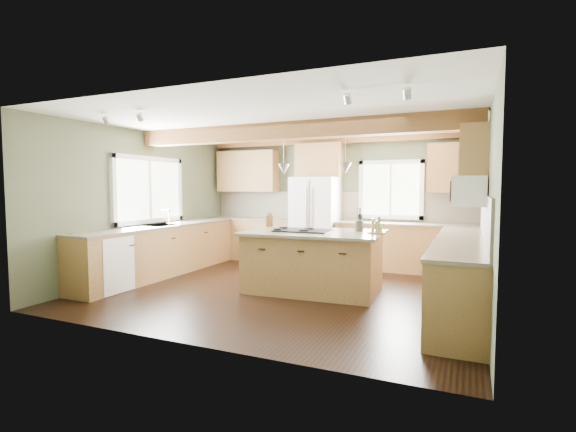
% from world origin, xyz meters
% --- Properties ---
extents(floor, '(5.60, 5.60, 0.00)m').
position_xyz_m(floor, '(0.00, 0.00, 0.00)').
color(floor, black).
rests_on(floor, ground).
extents(ceiling, '(5.60, 5.60, 0.00)m').
position_xyz_m(ceiling, '(0.00, 0.00, 2.60)').
color(ceiling, silver).
rests_on(ceiling, wall_back).
extents(wall_back, '(5.60, 0.00, 5.60)m').
position_xyz_m(wall_back, '(0.00, 2.50, 1.30)').
color(wall_back, '#4A513A').
rests_on(wall_back, ground).
extents(wall_left, '(0.00, 5.00, 5.00)m').
position_xyz_m(wall_left, '(-2.80, 0.00, 1.30)').
color(wall_left, '#4A513A').
rests_on(wall_left, ground).
extents(wall_right, '(0.00, 5.00, 5.00)m').
position_xyz_m(wall_right, '(2.80, 0.00, 1.30)').
color(wall_right, '#4A513A').
rests_on(wall_right, ground).
extents(ceiling_beam, '(5.55, 0.26, 0.26)m').
position_xyz_m(ceiling_beam, '(0.00, 0.10, 2.47)').
color(ceiling_beam, brown).
rests_on(ceiling_beam, ceiling).
extents(soffit_trim, '(5.55, 0.20, 0.10)m').
position_xyz_m(soffit_trim, '(0.00, 2.40, 2.54)').
color(soffit_trim, brown).
rests_on(soffit_trim, ceiling).
extents(backsplash_back, '(5.58, 0.03, 0.58)m').
position_xyz_m(backsplash_back, '(0.00, 2.48, 1.21)').
color(backsplash_back, brown).
rests_on(backsplash_back, wall_back).
extents(backsplash_right, '(0.03, 3.70, 0.58)m').
position_xyz_m(backsplash_right, '(2.78, 0.05, 1.21)').
color(backsplash_right, brown).
rests_on(backsplash_right, wall_right).
extents(base_cab_back_left, '(2.02, 0.60, 0.88)m').
position_xyz_m(base_cab_back_left, '(-1.79, 2.20, 0.44)').
color(base_cab_back_left, brown).
rests_on(base_cab_back_left, floor).
extents(counter_back_left, '(2.06, 0.64, 0.04)m').
position_xyz_m(counter_back_left, '(-1.79, 2.20, 0.90)').
color(counter_back_left, '#484234').
rests_on(counter_back_left, base_cab_back_left).
extents(base_cab_back_right, '(2.62, 0.60, 0.88)m').
position_xyz_m(base_cab_back_right, '(1.49, 2.20, 0.44)').
color(base_cab_back_right, brown).
rests_on(base_cab_back_right, floor).
extents(counter_back_right, '(2.66, 0.64, 0.04)m').
position_xyz_m(counter_back_right, '(1.49, 2.20, 0.90)').
color(counter_back_right, '#484234').
rests_on(counter_back_right, base_cab_back_right).
extents(base_cab_left, '(0.60, 3.70, 0.88)m').
position_xyz_m(base_cab_left, '(-2.50, 0.05, 0.44)').
color(base_cab_left, brown).
rests_on(base_cab_left, floor).
extents(counter_left, '(0.64, 3.74, 0.04)m').
position_xyz_m(counter_left, '(-2.50, 0.05, 0.90)').
color(counter_left, '#484234').
rests_on(counter_left, base_cab_left).
extents(base_cab_right, '(0.60, 3.70, 0.88)m').
position_xyz_m(base_cab_right, '(2.50, 0.05, 0.44)').
color(base_cab_right, brown).
rests_on(base_cab_right, floor).
extents(counter_right, '(0.64, 3.74, 0.04)m').
position_xyz_m(counter_right, '(2.50, 0.05, 0.90)').
color(counter_right, '#484234').
rests_on(counter_right, base_cab_right).
extents(upper_cab_back_left, '(1.40, 0.35, 0.90)m').
position_xyz_m(upper_cab_back_left, '(-1.99, 2.33, 1.95)').
color(upper_cab_back_left, brown).
rests_on(upper_cab_back_left, wall_back).
extents(upper_cab_over_fridge, '(0.96, 0.35, 0.70)m').
position_xyz_m(upper_cab_over_fridge, '(-0.30, 2.33, 2.15)').
color(upper_cab_over_fridge, brown).
rests_on(upper_cab_over_fridge, wall_back).
extents(upper_cab_right, '(0.35, 2.20, 0.90)m').
position_xyz_m(upper_cab_right, '(2.62, 0.90, 1.95)').
color(upper_cab_right, brown).
rests_on(upper_cab_right, wall_right).
extents(upper_cab_back_corner, '(0.90, 0.35, 0.90)m').
position_xyz_m(upper_cab_back_corner, '(2.30, 2.33, 1.95)').
color(upper_cab_back_corner, brown).
rests_on(upper_cab_back_corner, wall_back).
extents(window_left, '(0.04, 1.60, 1.05)m').
position_xyz_m(window_left, '(-2.78, 0.05, 1.55)').
color(window_left, white).
rests_on(window_left, wall_left).
extents(window_back, '(1.10, 0.04, 1.00)m').
position_xyz_m(window_back, '(1.15, 2.48, 1.55)').
color(window_back, white).
rests_on(window_back, wall_back).
extents(sink, '(0.50, 0.65, 0.03)m').
position_xyz_m(sink, '(-2.50, 0.05, 0.91)').
color(sink, '#262628').
rests_on(sink, counter_left).
extents(faucet, '(0.02, 0.02, 0.28)m').
position_xyz_m(faucet, '(-2.32, 0.05, 1.05)').
color(faucet, '#B2B2B7').
rests_on(faucet, sink).
extents(dishwasher, '(0.60, 0.60, 0.84)m').
position_xyz_m(dishwasher, '(-2.49, -1.25, 0.43)').
color(dishwasher, white).
rests_on(dishwasher, floor).
extents(oven, '(0.60, 0.72, 0.84)m').
position_xyz_m(oven, '(2.49, -1.25, 0.43)').
color(oven, white).
rests_on(oven, floor).
extents(microwave, '(0.40, 0.70, 0.38)m').
position_xyz_m(microwave, '(2.58, -0.05, 1.55)').
color(microwave, white).
rests_on(microwave, wall_right).
extents(pendant_left, '(0.18, 0.18, 0.16)m').
position_xyz_m(pendant_left, '(-0.09, 0.07, 1.88)').
color(pendant_left, '#B2B2B7').
rests_on(pendant_left, ceiling).
extents(pendant_right, '(0.18, 0.18, 0.16)m').
position_xyz_m(pendant_right, '(0.89, 0.13, 1.88)').
color(pendant_right, '#B2B2B7').
rests_on(pendant_right, ceiling).
extents(refrigerator, '(0.90, 0.74, 1.80)m').
position_xyz_m(refrigerator, '(-0.30, 2.12, 0.90)').
color(refrigerator, white).
rests_on(refrigerator, floor).
extents(island, '(2.02, 1.30, 0.88)m').
position_xyz_m(island, '(0.40, 0.10, 0.44)').
color(island, brown).
rests_on(island, floor).
extents(island_top, '(2.16, 1.44, 0.04)m').
position_xyz_m(island_top, '(0.40, 0.10, 0.90)').
color(island_top, '#484234').
rests_on(island_top, island).
extents(cooktop, '(0.88, 0.61, 0.02)m').
position_xyz_m(cooktop, '(0.24, 0.09, 0.93)').
color(cooktop, black).
rests_on(cooktop, island_top).
extents(knife_block, '(0.14, 0.12, 0.19)m').
position_xyz_m(knife_block, '(-0.57, 0.54, 1.02)').
color(knife_block, brown).
rests_on(knife_block, island_top).
extents(utensil_crock, '(0.15, 0.15, 0.16)m').
position_xyz_m(utensil_crock, '(1.03, 0.41, 1.00)').
color(utensil_crock, '#3E3832').
rests_on(utensil_crock, island_top).
extents(bottle_tray, '(0.27, 0.27, 0.25)m').
position_xyz_m(bottle_tray, '(1.34, 0.22, 1.04)').
color(bottle_tray, brown).
rests_on(bottle_tray, island_top).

